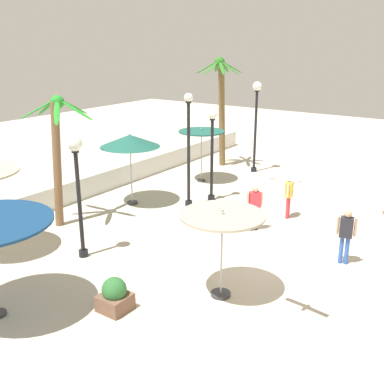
{
  "coord_description": "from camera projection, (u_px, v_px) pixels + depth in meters",
  "views": [
    {
      "loc": [
        -11.99,
        -5.31,
        6.2
      ],
      "look_at": [
        0.0,
        3.04,
        1.4
      ],
      "focal_mm": 43.46,
      "sensor_mm": 36.0,
      "label": 1
    }
  ],
  "objects": [
    {
      "name": "guest_0",
      "position": [
        255.0,
        204.0,
        15.59
      ],
      "size": [
        0.43,
        0.42,
        1.59
      ],
      "color": "#26262D",
      "rests_on": "ground_plane"
    },
    {
      "name": "guest_2",
      "position": [
        346.0,
        231.0,
        13.23
      ],
      "size": [
        0.31,
        0.55,
        1.66
      ],
      "color": "#3359B2",
      "rests_on": "ground_plane"
    },
    {
      "name": "ground_plane",
      "position": [
        274.0,
        253.0,
        14.17
      ],
      "size": [
        56.0,
        56.0,
        0.0
      ],
      "primitive_type": "plane",
      "color": "beige"
    },
    {
      "name": "lamp_post_1",
      "position": [
        77.0,
        176.0,
        13.2
      ],
      "size": [
        0.43,
        0.43,
        3.66
      ],
      "color": "black",
      "rests_on": "ground_plane"
    },
    {
      "name": "planter",
      "position": [
        115.0,
        296.0,
        11.1
      ],
      "size": [
        0.7,
        0.7,
        0.85
      ],
      "color": "brown",
      "rests_on": "ground_plane"
    },
    {
      "name": "palm_tree_0",
      "position": [
        57.0,
        146.0,
        15.63
      ],
      "size": [
        2.26,
        2.58,
        4.48
      ],
      "color": "brown",
      "rests_on": "ground_plane"
    },
    {
      "name": "patio_umbrella_1",
      "position": [
        201.0,
        134.0,
        20.7
      ],
      "size": [
        2.05,
        2.05,
        2.48
      ],
      "color": "#333338",
      "rests_on": "ground_plane"
    },
    {
      "name": "boundary_wall",
      "position": [
        77.0,
        190.0,
        18.75
      ],
      "size": [
        25.2,
        0.3,
        0.88
      ],
      "primitive_type": "cube",
      "color": "silver",
      "rests_on": "ground_plane"
    },
    {
      "name": "lamp_post_2",
      "position": [
        256.0,
        112.0,
        22.04
      ],
      "size": [
        0.44,
        0.44,
        4.36
      ],
      "color": "black",
      "rests_on": "ground_plane"
    },
    {
      "name": "patio_umbrella_4",
      "position": [
        130.0,
        141.0,
        17.68
      ],
      "size": [
        2.31,
        2.31,
        2.82
      ],
      "color": "#333338",
      "rests_on": "ground_plane"
    },
    {
      "name": "lamp_post_3",
      "position": [
        189.0,
        143.0,
        17.45
      ],
      "size": [
        0.34,
        0.34,
        4.36
      ],
      "color": "black",
      "rests_on": "ground_plane"
    },
    {
      "name": "lamp_post_0",
      "position": [
        212.0,
        147.0,
        18.2
      ],
      "size": [
        0.35,
        0.35,
        3.64
      ],
      "color": "black",
      "rests_on": "ground_plane"
    },
    {
      "name": "seagull_0",
      "position": [
        275.0,
        177.0,
        9.35
      ],
      "size": [
        0.39,
        1.17,
        0.14
      ],
      "color": "white"
    },
    {
      "name": "palm_tree_2",
      "position": [
        221.0,
        99.0,
        22.92
      ],
      "size": [
        2.35,
        2.35,
        5.44
      ],
      "color": "brown",
      "rests_on": "ground_plane"
    },
    {
      "name": "patio_umbrella_2",
      "position": [
        222.0,
        222.0,
        11.22
      ],
      "size": [
        2.08,
        2.08,
        2.35
      ],
      "color": "#333338",
      "rests_on": "ground_plane"
    },
    {
      "name": "guest_1",
      "position": [
        289.0,
        193.0,
        16.71
      ],
      "size": [
        0.55,
        0.31,
        1.6
      ],
      "color": "#D8333F",
      "rests_on": "ground_plane"
    }
  ]
}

